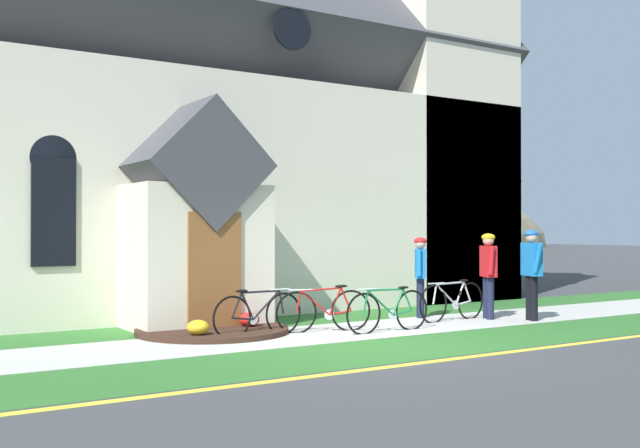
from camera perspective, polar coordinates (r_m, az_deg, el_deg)
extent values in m
plane|color=#3D3D3F|center=(15.12, -4.91, -7.25)|extent=(140.00, 140.00, 0.00)
cube|color=#B7B5AD|center=(13.53, 3.65, -8.02)|extent=(32.00, 2.05, 0.01)
cube|color=#2D6628|center=(11.99, 9.33, -9.00)|extent=(32.00, 1.93, 0.01)
cube|color=#2D6628|center=(15.06, -0.57, -7.26)|extent=(24.00, 1.68, 0.01)
cube|color=yellow|center=(11.19, 13.19, -9.61)|extent=(28.00, 0.16, 0.01)
cube|color=beige|center=(19.77, -8.87, 1.59)|extent=(13.80, 9.13, 4.98)
cube|color=#424247|center=(20.30, -8.86, 12.84)|extent=(14.30, 9.30, 9.30)
cube|color=beige|center=(20.51, 8.61, 11.23)|extent=(3.20, 3.20, 11.88)
cube|color=beige|center=(13.85, -9.42, -2.46)|extent=(2.40, 1.60, 2.60)
cube|color=#424247|center=(13.90, -9.41, 4.35)|extent=(2.40, 1.80, 2.40)
cube|color=brown|center=(13.12, -8.02, -3.67)|extent=(1.00, 0.06, 2.10)
cube|color=black|center=(13.86, -19.64, 0.87)|extent=(0.76, 0.06, 1.90)
cone|color=black|center=(13.92, -19.63, 4.78)|extent=(0.80, 0.06, 0.80)
cylinder|color=black|center=(16.21, -2.13, 14.66)|extent=(0.90, 0.06, 0.90)
cube|color=#474C56|center=(13.24, -12.05, -6.59)|extent=(0.12, 0.12, 0.74)
cube|color=#474C56|center=(13.73, -5.94, -6.38)|extent=(0.12, 0.12, 0.74)
cube|color=white|center=(13.40, -8.93, -2.81)|extent=(1.80, 0.22, 1.00)
cube|color=#474C56|center=(13.39, -8.93, -0.41)|extent=(1.92, 0.27, 0.12)
cube|color=black|center=(13.36, -8.87, -2.30)|extent=(1.44, 0.12, 0.16)
cylinder|color=#382319|center=(13.13, -8.21, -8.05)|extent=(2.63, 2.63, 0.10)
ellipsoid|color=red|center=(13.24, -5.42, -7.25)|extent=(0.36, 0.36, 0.24)
ellipsoid|color=gold|center=(13.72, -11.15, -7.01)|extent=(0.36, 0.36, 0.24)
ellipsoid|color=gold|center=(12.28, -9.28, -7.78)|extent=(0.36, 0.36, 0.24)
torus|color=black|center=(15.37, 11.39, -5.78)|extent=(0.75, 0.11, 0.76)
torus|color=black|center=(14.58, 8.63, -6.07)|extent=(0.75, 0.11, 0.76)
cylinder|color=#B7B7BC|center=(14.83, 9.60, -5.35)|extent=(0.58, 0.09, 0.46)
cylinder|color=#B7B7BC|center=(14.90, 9.91, -4.47)|extent=(0.79, 0.11, 0.05)
cylinder|color=#B7B7BC|center=(15.12, 10.62, -5.23)|extent=(0.27, 0.06, 0.46)
cylinder|color=#B7B7BC|center=(15.21, 10.86, -5.94)|extent=(0.44, 0.08, 0.09)
cylinder|color=#B7B7BC|center=(15.28, 11.15, -5.07)|extent=(0.23, 0.06, 0.41)
cylinder|color=#B7B7BC|center=(14.59, 8.74, -5.32)|extent=(0.12, 0.05, 0.39)
ellipsoid|color=black|center=(15.19, 10.91, -4.25)|extent=(0.25, 0.10, 0.05)
cylinder|color=silver|center=(14.61, 8.86, -4.50)|extent=(0.44, 0.07, 0.03)
cylinder|color=silver|center=(15.06, 10.32, -6.10)|extent=(0.18, 0.04, 0.18)
torus|color=black|center=(13.32, 2.36, -6.63)|extent=(0.73, 0.22, 0.74)
torus|color=black|center=(13.01, -1.81, -6.78)|extent=(0.73, 0.22, 0.74)
cylinder|color=#A51E19|center=(13.09, -0.37, -6.04)|extent=(0.54, 0.17, 0.45)
cylinder|color=#A51E19|center=(13.10, 0.09, -5.01)|extent=(0.73, 0.22, 0.07)
cylinder|color=#A51E19|center=(13.20, 1.17, -5.91)|extent=(0.25, 0.10, 0.48)
cylinder|color=#A51E19|center=(13.26, 1.54, -6.78)|extent=(0.40, 0.14, 0.09)
cylinder|color=#A51E19|center=(13.27, 1.99, -5.76)|extent=(0.22, 0.09, 0.43)
cylinder|color=#A51E19|center=(13.00, -1.64, -5.96)|extent=(0.12, 0.06, 0.38)
ellipsoid|color=black|center=(13.22, 1.62, -4.76)|extent=(0.25, 0.14, 0.05)
cylinder|color=silver|center=(12.99, -1.47, -5.05)|extent=(0.43, 0.14, 0.03)
cylinder|color=silver|center=(13.19, 0.72, -6.93)|extent=(0.18, 0.06, 0.18)
torus|color=black|center=(13.54, 6.99, -6.55)|extent=(0.73, 0.05, 0.73)
torus|color=black|center=(12.86, 3.35, -6.88)|extent=(0.73, 0.05, 0.73)
cylinder|color=#19723F|center=(13.07, 4.63, -6.00)|extent=(0.58, 0.05, 0.48)
cylinder|color=#19723F|center=(13.12, 5.03, -5.02)|extent=(0.80, 0.06, 0.05)
cylinder|color=#19723F|center=(13.32, 5.97, -5.93)|extent=(0.27, 0.04, 0.46)
cylinder|color=#19723F|center=(13.40, 6.29, -6.73)|extent=(0.44, 0.05, 0.09)
cylinder|color=#19723F|center=(13.46, 6.68, -5.76)|extent=(0.23, 0.04, 0.40)
cylinder|color=#19723F|center=(12.87, 3.50, -5.97)|extent=(0.12, 0.04, 0.41)
ellipsoid|color=black|center=(13.37, 6.36, -4.84)|extent=(0.24, 0.09, 0.05)
cylinder|color=silver|center=(12.88, 3.65, -4.98)|extent=(0.44, 0.04, 0.03)
cylinder|color=silver|center=(13.27, 5.58, -6.91)|extent=(0.18, 0.02, 0.18)
torus|color=black|center=(12.40, -6.73, -7.12)|extent=(0.73, 0.10, 0.73)
torus|color=black|center=(12.96, -2.81, -6.84)|extent=(0.73, 0.10, 0.73)
cylinder|color=black|center=(12.75, -4.10, -6.16)|extent=(0.56, 0.09, 0.48)
cylinder|color=black|center=(12.66, -4.53, -5.16)|extent=(0.76, 0.11, 0.04)
cylinder|color=black|center=(12.54, -5.55, -6.24)|extent=(0.26, 0.06, 0.47)
cylinder|color=black|center=(12.51, -5.92, -7.18)|extent=(0.42, 0.07, 0.09)
cylinder|color=black|center=(12.43, -6.36, -6.17)|extent=(0.22, 0.06, 0.42)
cylinder|color=black|center=(12.92, -2.96, -5.97)|extent=(0.12, 0.05, 0.41)
ellipsoid|color=black|center=(12.46, -5.99, -5.10)|extent=(0.25, 0.10, 0.05)
cylinder|color=silver|center=(12.87, -3.11, -5.00)|extent=(0.44, 0.07, 0.03)
cylinder|color=silver|center=(12.63, -5.12, -7.24)|extent=(0.18, 0.04, 0.18)
cylinder|color=#191E38|center=(15.27, 12.85, -5.56)|extent=(0.15, 0.15, 0.85)
cylinder|color=#191E38|center=(15.46, 12.59, -5.50)|extent=(0.15, 0.15, 0.85)
cube|color=red|center=(15.32, 12.71, -2.79)|extent=(0.38, 0.52, 0.62)
sphere|color=tan|center=(15.31, 12.71, -1.22)|extent=(0.22, 0.22, 0.22)
ellipsoid|color=gold|center=(15.31, 12.71, -1.00)|extent=(0.35, 0.33, 0.15)
cylinder|color=red|center=(15.04, 12.94, -2.72)|extent=(0.09, 0.14, 0.56)
cylinder|color=red|center=(15.61, 12.49, -2.64)|extent=(0.09, 0.14, 0.56)
cylinder|color=#191E38|center=(15.43, 7.64, -5.59)|extent=(0.15, 0.15, 0.81)
cylinder|color=#191E38|center=(15.29, 7.68, -5.64)|extent=(0.15, 0.15, 0.81)
cube|color=blue|center=(15.31, 7.66, -3.01)|extent=(0.43, 0.48, 0.59)
sphere|color=tan|center=(15.30, 7.65, -1.51)|extent=(0.21, 0.21, 0.21)
ellipsoid|color=red|center=(15.30, 7.65, -1.29)|extent=(0.34, 0.33, 0.15)
cylinder|color=blue|center=(15.59, 7.74, -2.85)|extent=(0.09, 0.23, 0.54)
cylinder|color=blue|center=(15.03, 7.57, -2.94)|extent=(0.09, 0.09, 0.53)
cylinder|color=black|center=(15.38, 15.68, -5.45)|extent=(0.15, 0.15, 0.89)
cylinder|color=black|center=(15.24, 15.99, -5.50)|extent=(0.15, 0.15, 0.89)
cube|color=blue|center=(15.26, 15.83, -2.60)|extent=(0.34, 0.54, 0.65)
sphere|color=tan|center=(15.25, 15.83, -0.96)|extent=(0.23, 0.23, 0.23)
ellipsoid|color=#1E59B2|center=(15.25, 15.83, -0.72)|extent=(0.35, 0.32, 0.16)
cylinder|color=blue|center=(15.54, 15.40, -2.45)|extent=(0.09, 0.21, 0.59)
cylinder|color=blue|center=(14.98, 16.28, -2.52)|extent=(0.09, 0.23, 0.59)
cylinder|color=#4C3823|center=(22.27, 9.09, -2.29)|extent=(0.37, 0.37, 2.15)
cone|color=#14471E|center=(22.46, 9.08, 7.18)|extent=(3.94, 3.94, 5.24)
ellipsoid|color=#847A5B|center=(72.05, -15.60, -1.88)|extent=(100.39, 54.88, 21.40)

